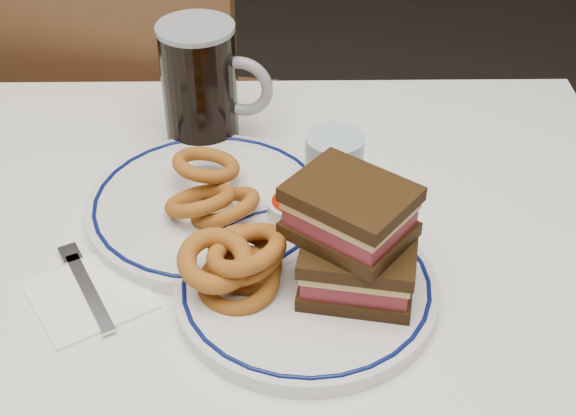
{
  "coord_description": "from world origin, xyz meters",
  "views": [
    {
      "loc": [
        0.19,
        -0.66,
        1.35
      ],
      "look_at": [
        0.19,
        -0.0,
        0.84
      ],
      "focal_mm": 50.0,
      "sensor_mm": 36.0,
      "label": 1
    }
  ],
  "objects_px": {
    "beer_mug": "(202,84)",
    "main_plate": "(306,288)",
    "reuben_sandwich": "(354,240)",
    "chair_far": "(135,127)",
    "far_plate": "(209,206)"
  },
  "relations": [
    {
      "from": "beer_mug",
      "to": "main_plate",
      "type": "bearing_deg",
      "value": -67.44
    },
    {
      "from": "reuben_sandwich",
      "to": "chair_far",
      "type": "bearing_deg",
      "value": 117.33
    },
    {
      "from": "beer_mug",
      "to": "reuben_sandwich",
      "type": "bearing_deg",
      "value": -60.43
    },
    {
      "from": "reuben_sandwich",
      "to": "beer_mug",
      "type": "xyz_separation_m",
      "value": [
        -0.18,
        0.31,
        0.01
      ]
    },
    {
      "from": "chair_far",
      "to": "reuben_sandwich",
      "type": "xyz_separation_m",
      "value": [
        0.35,
        -0.68,
        0.29
      ]
    },
    {
      "from": "chair_far",
      "to": "far_plate",
      "type": "bearing_deg",
      "value": -70.37
    },
    {
      "from": "chair_far",
      "to": "far_plate",
      "type": "height_order",
      "value": "chair_far"
    },
    {
      "from": "main_plate",
      "to": "far_plate",
      "type": "bearing_deg",
      "value": 128.12
    },
    {
      "from": "reuben_sandwich",
      "to": "far_plate",
      "type": "bearing_deg",
      "value": 137.93
    },
    {
      "from": "main_plate",
      "to": "far_plate",
      "type": "distance_m",
      "value": 0.18
    },
    {
      "from": "chair_far",
      "to": "main_plate",
      "type": "xyz_separation_m",
      "value": [
        0.3,
        -0.68,
        0.22
      ]
    },
    {
      "from": "chair_far",
      "to": "reuben_sandwich",
      "type": "distance_m",
      "value": 0.82
    },
    {
      "from": "beer_mug",
      "to": "far_plate",
      "type": "distance_m",
      "value": 0.18
    },
    {
      "from": "reuben_sandwich",
      "to": "main_plate",
      "type": "bearing_deg",
      "value": 178.73
    },
    {
      "from": "chair_far",
      "to": "main_plate",
      "type": "height_order",
      "value": "chair_far"
    }
  ]
}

